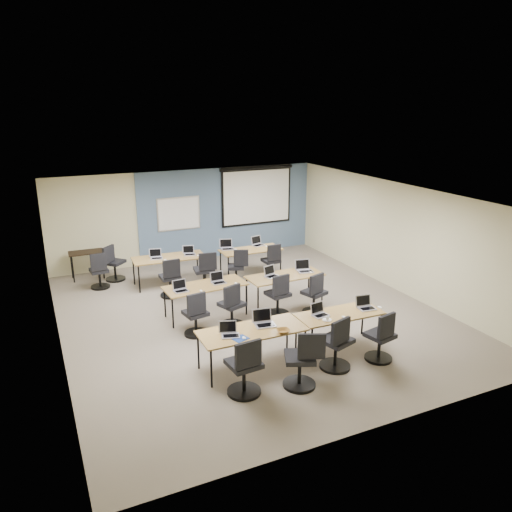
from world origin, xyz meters
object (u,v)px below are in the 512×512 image
training_table_back_left (169,259)px  task_chair_11 (272,263)px  laptop_2 (319,312)px  task_chair_8 (171,281)px  training_table_mid_left (205,287)px  task_chair_0 (245,371)px  whiteboard (179,214)px  task_chair_3 (381,341)px  task_chair_6 (278,298)px  spare_chair_a (113,266)px  task_chair_10 (237,269)px  training_table_front_left (252,332)px  training_table_front_right (339,316)px  laptop_7 (304,269)px  task_chair_5 (232,309)px  task_chair_2 (337,347)px  projector_screen (257,193)px  laptop_6 (271,274)px  training_table_back_right (251,251)px  laptop_11 (257,243)px  laptop_3 (366,305)px  task_chair_7 (315,297)px  laptop_10 (227,247)px  utility_table (86,255)px  laptop_4 (180,288)px  task_chair_4 (196,317)px  spare_chair_b (99,274)px  laptop_9 (189,252)px  task_chair_9 (205,274)px  laptop_1 (264,321)px  laptop_5 (218,280)px  laptop_0 (229,332)px

training_table_back_left → task_chair_11: (2.64, -0.69, -0.29)m
laptop_2 → task_chair_8: 4.28m
training_table_mid_left → task_chair_0: bearing=-101.3°
whiteboard → task_chair_3: (1.61, -7.35, -1.04)m
task_chair_6 → task_chair_11: (0.99, 2.32, -0.02)m
training_table_back_left → spare_chair_a: (-1.29, 0.85, -0.27)m
training_table_mid_left → task_chair_10: bearing=45.1°
training_table_front_left → task_chair_0: task_chair_0 is taller
training_table_front_right → laptop_7: size_ratio=4.66×
task_chair_5 → task_chair_10: (1.12, 2.37, -0.02)m
task_chair_2 → task_chair_10: task_chair_2 is taller
laptop_7 → task_chair_11: laptop_7 is taller
projector_screen → laptop_6: projector_screen is taller
training_table_back_right → task_chair_0: 5.89m
laptop_11 → training_table_front_right: bearing=-110.0°
laptop_3 → task_chair_7: size_ratio=0.33×
laptop_10 → utility_table: (-3.54, 1.28, -0.14)m
laptop_4 → laptop_11: laptop_11 is taller
laptop_6 → laptop_11: (0.81, 2.47, 0.00)m
training_table_mid_left → task_chair_3: (2.24, -3.26, -0.28)m
task_chair_0 → laptop_2: 2.09m
training_table_back_left → laptop_4: 2.48m
task_chair_4 → utility_table: (-1.57, 4.53, 0.25)m
task_chair_10 → training_table_mid_left: bearing=-109.3°
spare_chair_a → whiteboard: bearing=-21.1°
training_table_front_right → laptop_11: bearing=85.0°
spare_chair_b → laptop_4: bearing=-70.0°
training_table_back_right → laptop_2: bearing=-97.3°
laptop_11 → whiteboard: bearing=122.0°
laptop_9 → task_chair_9: 0.91m
training_table_mid_left → task_chair_4: 1.03m
whiteboard → laptop_1: bearing=-93.0°
whiteboard → spare_chair_b: bearing=-152.2°
laptop_3 → laptop_6: laptop_3 is taller
whiteboard → task_chair_8: size_ratio=1.28×
laptop_1 → spare_chair_a: size_ratio=0.36×
training_table_back_right → task_chair_8: task_chair_8 is taller
laptop_5 → task_chair_11: bearing=34.9°
whiteboard → laptop_7: bearing=-66.6°
task_chair_7 → utility_table: task_chair_7 is taller
task_chair_10 → training_table_back_left: bearing=177.8°
laptop_0 → task_chair_11: size_ratio=0.32×
laptop_4 → task_chair_5: size_ratio=0.30×
task_chair_10 → task_chair_11: (1.03, 0.05, 0.01)m
task_chair_8 → training_table_back_right: bearing=14.1°
whiteboard → task_chair_9: (-0.12, -2.57, -1.03)m
training_table_front_right → task_chair_4: 2.88m
laptop_5 → task_chair_6: size_ratio=0.31×
laptop_3 → spare_chair_a: spare_chair_a is taller
laptop_11 → laptop_7: bearing=-102.0°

